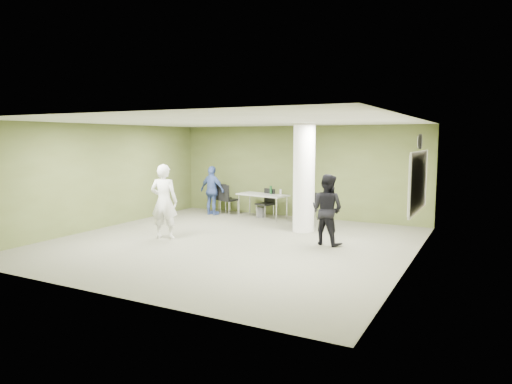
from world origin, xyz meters
The scene contains 17 objects.
floor centered at (0.00, 0.00, 0.00)m, with size 8.00×8.00×0.00m, color #4D4E3D.
ceiling centered at (0.00, 0.00, 2.80)m, with size 8.00×8.00×0.00m, color white.
wall_back centered at (0.00, 4.00, 1.40)m, with size 8.00×0.02×2.80m, color #495226.
wall_left centered at (-4.00, 0.00, 1.40)m, with size 0.02×8.00×2.80m, color #495226.
wall_right_cream centered at (4.00, 0.00, 1.40)m, with size 0.02×8.00×2.80m, color beige.
column centered at (1.00, 2.00, 1.40)m, with size 0.56×0.56×2.80m, color silver.
whiteboard centered at (3.92, 1.20, 1.50)m, with size 0.05×2.30×1.30m.
wall_clock centered at (3.92, 1.20, 2.35)m, with size 0.06×0.32×0.32m.
folding_table centered at (-0.80, 3.23, 0.69)m, with size 1.65×0.94×0.99m.
wastebasket centered at (-0.94, 3.38, 0.16)m, with size 0.28×0.28×0.32m, color #4C4C4C.
chair_back_left centered at (-2.11, 3.29, 0.57)m, with size 0.59×0.59×0.97m.
chair_back_right centered at (-2.45, 3.48, 0.56)m, with size 0.56×0.56×0.97m.
chair_table_left centered at (-0.73, 3.34, 0.52)m, with size 0.56×0.56×0.90m.
chair_table_right centered at (0.89, 2.62, 0.55)m, with size 0.55×0.55×0.94m.
woman_white centered at (-1.68, -0.35, 0.90)m, with size 0.66×0.43×1.81m, color silver.
man_black centered at (2.02, 0.85, 0.81)m, with size 0.79×0.61×1.62m, color black.
man_blue centered at (-2.53, 3.08, 0.77)m, with size 0.91×0.38×1.55m, color #3A5090.
Camera 1 is at (5.33, -8.98, 2.41)m, focal length 32.00 mm.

